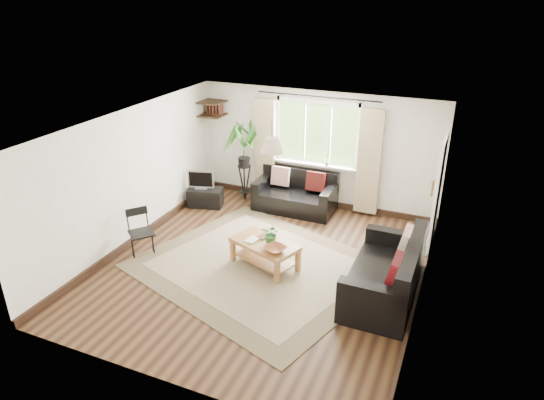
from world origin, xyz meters
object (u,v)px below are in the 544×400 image
at_px(coffee_table, 265,254).
at_px(tv_stand, 205,197).
at_px(sofa_back, 295,193).
at_px(palm_stand, 244,163).
at_px(sofa_right, 384,270).
at_px(folding_chair, 141,234).

height_order(coffee_table, tv_stand, coffee_table).
height_order(sofa_back, palm_stand, palm_stand).
distance_m(coffee_table, palm_stand, 2.83).
distance_m(coffee_table, tv_stand, 2.71).
relative_size(sofa_right, tv_stand, 2.65).
relative_size(sofa_back, sofa_right, 0.87).
height_order(tv_stand, folding_chair, folding_chair).
xyz_separation_m(sofa_back, sofa_right, (2.26, -2.30, 0.06)).
relative_size(sofa_back, tv_stand, 2.31).
bearing_deg(folding_chair, sofa_right, -45.15).
xyz_separation_m(tv_stand, folding_chair, (0.04, -2.19, 0.22)).
distance_m(tv_stand, folding_chair, 2.20).
bearing_deg(palm_stand, tv_stand, -134.94).
bearing_deg(sofa_back, coffee_table, -81.86).
relative_size(coffee_table, palm_stand, 0.66).
relative_size(sofa_right, folding_chair, 2.28).
xyz_separation_m(sofa_back, tv_stand, (-1.80, -0.54, -0.19)).
xyz_separation_m(sofa_right, palm_stand, (-3.44, 2.38, 0.40)).
xyz_separation_m(tv_stand, palm_stand, (0.62, 0.62, 0.65)).
bearing_deg(tv_stand, palm_stand, 29.30).
xyz_separation_m(sofa_right, folding_chair, (-4.02, -0.42, -0.03)).
height_order(sofa_back, coffee_table, sofa_back).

